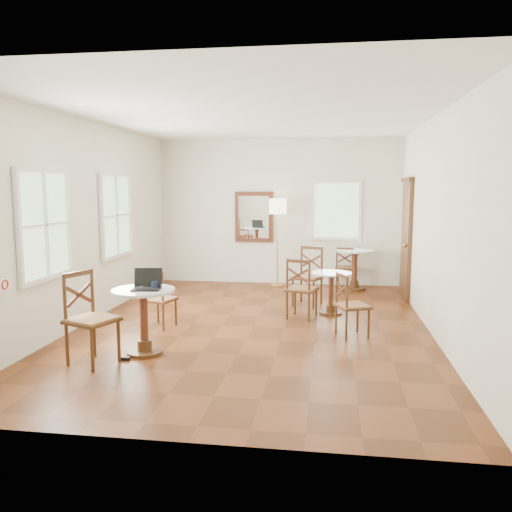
{
  "coord_description": "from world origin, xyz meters",
  "views": [
    {
      "loc": [
        1.09,
        -7.26,
        2.01
      ],
      "look_at": [
        0.0,
        0.3,
        1.0
      ],
      "focal_mm": 36.32,
      "sensor_mm": 36.0,
      "label": 1
    }
  ],
  "objects_px": {
    "laptop": "(147,284)",
    "mouse": "(143,287)",
    "navy_mug": "(155,285)",
    "water_glass": "(138,282)",
    "chair_back_b": "(308,276)",
    "cafe_table_near": "(144,314)",
    "chair_mid_b": "(351,305)",
    "chair_back_a": "(345,267)",
    "cafe_table_mid": "(331,288)",
    "floor_lamp": "(278,212)",
    "chair_mid_a": "(301,289)",
    "power_adapter": "(126,359)",
    "cafe_table_back": "(355,265)",
    "chair_near_b": "(90,319)",
    "chair_near_a": "(159,299)"
  },
  "relations": [
    {
      "from": "laptop",
      "to": "mouse",
      "type": "bearing_deg",
      "value": 160.32
    },
    {
      "from": "navy_mug",
      "to": "water_glass",
      "type": "distance_m",
      "value": 0.32
    },
    {
      "from": "chair_back_b",
      "to": "water_glass",
      "type": "height_order",
      "value": "chair_back_b"
    },
    {
      "from": "cafe_table_near",
      "to": "chair_mid_b",
      "type": "distance_m",
      "value": 2.75
    },
    {
      "from": "chair_back_a",
      "to": "navy_mug",
      "type": "relative_size",
      "value": 7.29
    },
    {
      "from": "cafe_table_mid",
      "to": "mouse",
      "type": "xyz_separation_m",
      "value": [
        -2.25,
        -2.33,
        0.4
      ]
    },
    {
      "from": "floor_lamp",
      "to": "navy_mug",
      "type": "relative_size",
      "value": 15.73
    },
    {
      "from": "chair_mid_a",
      "to": "chair_back_a",
      "type": "bearing_deg",
      "value": -89.22
    },
    {
      "from": "cafe_table_mid",
      "to": "chair_back_b",
      "type": "xyz_separation_m",
      "value": [
        -0.4,
        0.61,
        0.08
      ]
    },
    {
      "from": "cafe_table_near",
      "to": "floor_lamp",
      "type": "bearing_deg",
      "value": 75.82
    },
    {
      "from": "cafe_table_mid",
      "to": "power_adapter",
      "type": "distance_m",
      "value": 3.56
    },
    {
      "from": "chair_mid_b",
      "to": "water_glass",
      "type": "bearing_deg",
      "value": 85.29
    },
    {
      "from": "chair_back_a",
      "to": "floor_lamp",
      "type": "distance_m",
      "value": 1.76
    },
    {
      "from": "cafe_table_back",
      "to": "water_glass",
      "type": "xyz_separation_m",
      "value": [
        -2.84,
        -4.24,
        0.36
      ]
    },
    {
      "from": "floor_lamp",
      "to": "mouse",
      "type": "height_order",
      "value": "floor_lamp"
    },
    {
      "from": "power_adapter",
      "to": "floor_lamp",
      "type": "bearing_deg",
      "value": 74.96
    },
    {
      "from": "cafe_table_near",
      "to": "chair_mid_b",
      "type": "xyz_separation_m",
      "value": [
        2.51,
        1.12,
        -0.07
      ]
    },
    {
      "from": "floor_lamp",
      "to": "navy_mug",
      "type": "bearing_deg",
      "value": -102.63
    },
    {
      "from": "chair_near_b",
      "to": "mouse",
      "type": "relative_size",
      "value": 10.31
    },
    {
      "from": "mouse",
      "to": "chair_back_a",
      "type": "bearing_deg",
      "value": 52.69
    },
    {
      "from": "chair_back_a",
      "to": "navy_mug",
      "type": "xyz_separation_m",
      "value": [
        -2.39,
        -4.6,
        0.43
      ]
    },
    {
      "from": "chair_mid_a",
      "to": "floor_lamp",
      "type": "distance_m",
      "value": 2.84
    },
    {
      "from": "cafe_table_back",
      "to": "mouse",
      "type": "distance_m",
      "value": 5.18
    },
    {
      "from": "cafe_table_near",
      "to": "cafe_table_mid",
      "type": "bearing_deg",
      "value": 46.5
    },
    {
      "from": "cafe_table_near",
      "to": "chair_near_b",
      "type": "distance_m",
      "value": 0.64
    },
    {
      "from": "chair_near_a",
      "to": "laptop",
      "type": "height_order",
      "value": "laptop"
    },
    {
      "from": "chair_near_b",
      "to": "laptop",
      "type": "relative_size",
      "value": 2.86
    },
    {
      "from": "chair_near_b",
      "to": "chair_mid_b",
      "type": "height_order",
      "value": "chair_near_b"
    },
    {
      "from": "water_glass",
      "to": "cafe_table_near",
      "type": "bearing_deg",
      "value": -55.46
    },
    {
      "from": "chair_near_a",
      "to": "chair_back_a",
      "type": "relative_size",
      "value": 1.01
    },
    {
      "from": "cafe_table_mid",
      "to": "chair_back_b",
      "type": "distance_m",
      "value": 0.73
    },
    {
      "from": "power_adapter",
      "to": "cafe_table_mid",
      "type": "bearing_deg",
      "value": 47.67
    },
    {
      "from": "laptop",
      "to": "chair_near_a",
      "type": "bearing_deg",
      "value": 94.35
    },
    {
      "from": "chair_mid_a",
      "to": "chair_back_b",
      "type": "height_order",
      "value": "chair_back_b"
    },
    {
      "from": "navy_mug",
      "to": "chair_mid_b",
      "type": "bearing_deg",
      "value": 24.6
    },
    {
      "from": "chair_near_a",
      "to": "mouse",
      "type": "relative_size",
      "value": 8.15
    },
    {
      "from": "chair_back_a",
      "to": "mouse",
      "type": "xyz_separation_m",
      "value": [
        -2.53,
        -4.6,
        0.41
      ]
    },
    {
      "from": "chair_back_b",
      "to": "chair_mid_b",
      "type": "bearing_deg",
      "value": -51.16
    },
    {
      "from": "cafe_table_mid",
      "to": "mouse",
      "type": "bearing_deg",
      "value": -134.03
    },
    {
      "from": "chair_near_b",
      "to": "chair_mid_a",
      "type": "xyz_separation_m",
      "value": [
        2.27,
        2.42,
        -0.06
      ]
    },
    {
      "from": "cafe_table_back",
      "to": "chair_mid_b",
      "type": "bearing_deg",
      "value": -93.41
    },
    {
      "from": "cafe_table_mid",
      "to": "chair_back_a",
      "type": "bearing_deg",
      "value": 82.9
    },
    {
      "from": "cafe_table_back",
      "to": "chair_back_a",
      "type": "distance_m",
      "value": 0.28
    },
    {
      "from": "chair_near_b",
      "to": "floor_lamp",
      "type": "relative_size",
      "value": 0.59
    },
    {
      "from": "chair_back_b",
      "to": "floor_lamp",
      "type": "distance_m",
      "value": 2.02
    },
    {
      "from": "navy_mug",
      "to": "chair_back_a",
      "type": "bearing_deg",
      "value": 62.59
    },
    {
      "from": "mouse",
      "to": "power_adapter",
      "type": "bearing_deg",
      "value": -123.3
    },
    {
      "from": "laptop",
      "to": "chair_mid_b",
      "type": "bearing_deg",
      "value": 15.93
    },
    {
      "from": "chair_near_a",
      "to": "navy_mug",
      "type": "distance_m",
      "value": 1.29
    },
    {
      "from": "navy_mug",
      "to": "chair_near_a",
      "type": "bearing_deg",
      "value": 106.79
    }
  ]
}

